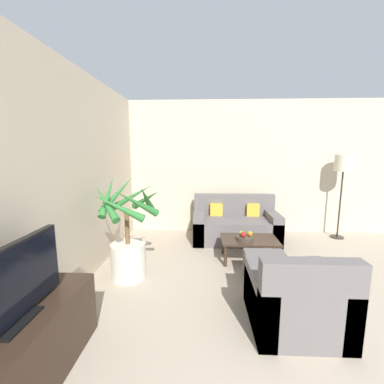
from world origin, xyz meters
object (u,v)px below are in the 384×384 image
at_px(orange_fruit, 250,234).
at_px(floor_lamp, 344,167).
at_px(ottoman, 266,269).
at_px(apple_red, 243,235).
at_px(coffee_table, 249,242).
at_px(fruit_bowl, 245,238).
at_px(apple_green, 242,233).
at_px(tv_console, 20,360).
at_px(armchair, 295,300).
at_px(sofa_loveseat, 235,226).
at_px(television, 11,286).
at_px(potted_palm, 128,240).

bearing_deg(orange_fruit, floor_lamp, 31.12).
xyz_separation_m(orange_fruit, ottoman, (0.10, -0.66, -0.26)).
distance_m(apple_red, ottoman, 0.68).
bearing_deg(floor_lamp, coffee_table, -149.56).
distance_m(coffee_table, fruit_bowl, 0.12).
distance_m(fruit_bowl, apple_green, 0.10).
xyz_separation_m(apple_green, ottoman, (0.22, -0.69, -0.25)).
distance_m(tv_console, armchair, 2.30).
relative_size(sofa_loveseat, ottoman, 2.99).
xyz_separation_m(television, sofa_loveseat, (1.86, 3.26, -0.54)).
xyz_separation_m(television, apple_green, (1.84, 2.35, -0.39)).
bearing_deg(sofa_loveseat, floor_lamp, 6.24).
distance_m(potted_palm, orange_fruit, 1.82).
height_order(apple_red, armchair, armchair).
xyz_separation_m(floor_lamp, apple_red, (-2.03, -1.22, -0.94)).
bearing_deg(orange_fruit, potted_palm, -160.48).
distance_m(apple_green, ottoman, 0.77).
xyz_separation_m(potted_palm, apple_red, (1.60, 0.55, -0.08)).
height_order(apple_green, ottoman, apple_green).
bearing_deg(armchair, floor_lamp, 56.67).
height_order(potted_palm, coffee_table, potted_palm).
bearing_deg(apple_green, coffee_table, -0.73).
xyz_separation_m(tv_console, apple_green, (1.85, 2.35, 0.16)).
distance_m(television, apple_red, 2.95).
height_order(floor_lamp, orange_fruit, floor_lamp).
bearing_deg(tv_console, armchair, 21.09).
bearing_deg(orange_fruit, coffee_table, 91.36).
distance_m(tv_console, coffee_table, 3.06).
bearing_deg(armchair, apple_green, 101.28).
xyz_separation_m(television, fruit_bowl, (1.89, 2.29, -0.45)).
height_order(fruit_bowl, apple_green, apple_green).
bearing_deg(sofa_loveseat, apple_red, -90.04).
bearing_deg(coffee_table, ottoman, -81.65).
distance_m(floor_lamp, apple_green, 2.52).
bearing_deg(television, fruit_bowl, 50.54).
distance_m(apple_red, apple_green, 0.09).
distance_m(floor_lamp, coffee_table, 2.48).
xyz_separation_m(tv_console, television, (0.00, 0.00, 0.55)).
height_order(television, orange_fruit, television).
height_order(potted_palm, fruit_bowl, potted_palm).
relative_size(sofa_loveseat, orange_fruit, 20.59).
relative_size(coffee_table, apple_green, 12.11).
bearing_deg(tv_console, coffee_table, 50.01).
relative_size(sofa_loveseat, apple_red, 18.79).
height_order(potted_palm, armchair, potted_palm).
relative_size(potted_palm, fruit_bowl, 5.33).
relative_size(television, apple_green, 13.86).
bearing_deg(apple_red, floor_lamp, 30.96).
height_order(potted_palm, sofa_loveseat, potted_palm).
height_order(sofa_loveseat, armchair, sofa_loveseat).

